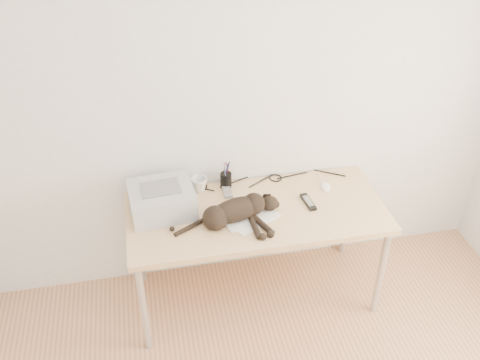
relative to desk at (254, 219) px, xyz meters
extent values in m
plane|color=white|center=(0.00, 0.27, 0.69)|extent=(3.50, 0.00, 3.50)
cube|color=#DFC082|center=(0.00, -0.09, 0.11)|extent=(1.60, 0.70, 0.04)
cylinder|color=#B6B6B9|center=(-0.75, -0.39, -0.26)|extent=(0.04, 0.04, 0.70)
cylinder|color=#B6B6B9|center=(0.75, -0.39, -0.26)|extent=(0.04, 0.04, 0.70)
cylinder|color=#B6B6B9|center=(-0.75, 0.21, -0.26)|extent=(0.04, 0.04, 0.70)
cylinder|color=#B6B6B9|center=(0.75, 0.21, -0.26)|extent=(0.04, 0.04, 0.70)
cube|color=#DFC082|center=(0.00, 0.24, -0.21)|extent=(1.48, 0.02, 0.60)
cube|color=#A3A2A7|center=(-0.57, 0.02, 0.22)|extent=(0.41, 0.36, 0.17)
cube|color=black|center=(-0.57, 0.02, 0.23)|extent=(0.33, 0.05, 0.10)
cube|color=slate|center=(-0.57, 0.02, 0.31)|extent=(0.24, 0.18, 0.01)
cube|color=white|center=(-0.05, -0.15, 0.14)|extent=(0.37, 0.34, 0.00)
cube|color=white|center=(-0.08, -0.13, 0.14)|extent=(0.35, 0.30, 0.00)
ellipsoid|color=black|center=(-0.14, -0.15, 0.21)|extent=(0.37, 0.23, 0.14)
sphere|color=black|center=(-0.28, -0.19, 0.20)|extent=(0.15, 0.15, 0.15)
ellipsoid|color=black|center=(0.08, -0.10, 0.19)|extent=(0.13, 0.12, 0.09)
cone|color=black|center=(0.06, -0.06, 0.22)|extent=(0.05, 0.06, 0.05)
cone|color=black|center=(0.09, -0.05, 0.22)|extent=(0.05, 0.06, 0.05)
cylinder|color=black|center=(-0.05, -0.26, 0.15)|extent=(0.09, 0.20, 0.04)
cylinder|color=black|center=(0.00, -0.24, 0.15)|extent=(0.09, 0.20, 0.04)
cylinder|color=black|center=(-0.43, -0.18, 0.15)|extent=(0.22, 0.08, 0.03)
imported|color=white|center=(-0.32, 0.19, 0.18)|extent=(0.13, 0.13, 0.10)
cylinder|color=black|center=(-0.14, 0.20, 0.18)|extent=(0.07, 0.07, 0.10)
cylinder|color=#990C0C|center=(-0.15, 0.20, 0.25)|extent=(0.01, 0.01, 0.14)
cylinder|color=navy|center=(-0.13, 0.21, 0.25)|extent=(0.01, 0.01, 0.14)
cylinder|color=black|center=(-0.14, 0.19, 0.25)|extent=(0.01, 0.01, 0.14)
cube|color=slate|center=(-0.15, 0.16, 0.14)|extent=(0.05, 0.19, 0.02)
cube|color=black|center=(0.33, -0.08, 0.14)|extent=(0.06, 0.17, 0.02)
ellipsoid|color=white|center=(0.50, 0.06, 0.15)|extent=(0.09, 0.12, 0.03)
camera|label=1|loc=(-0.62, -2.61, 2.18)|focal=40.00mm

